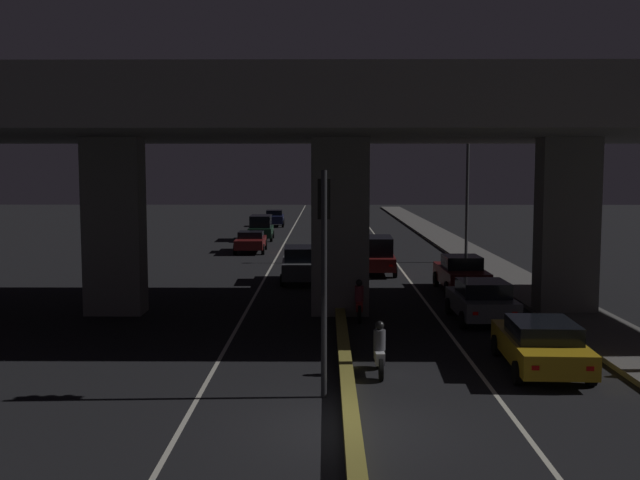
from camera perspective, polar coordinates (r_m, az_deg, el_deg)
name	(u,v)px	position (r m, az deg, el deg)	size (l,w,h in m)	color
ground_plane	(351,430)	(16.14, 2.39, -14.24)	(200.00, 200.00, 0.00)	black
lane_line_left_inner	(281,250)	(50.58, -3.03, -0.77)	(0.12, 126.00, 0.00)	beige
lane_line_right_inner	(387,250)	(50.66, 5.09, -0.77)	(0.12, 126.00, 0.00)	beige
median_divider	(334,248)	(50.47, 1.04, -0.59)	(0.35, 126.00, 0.33)	olive
sidewalk_right	(483,262)	(44.48, 12.33, -1.63)	(2.68, 126.00, 0.16)	#5B5956
elevated_overpass	(333,119)	(27.92, 0.97, 9.18)	(37.33, 13.20, 9.39)	slate
traffic_light_left_of_median	(324,244)	(17.62, 0.30, -0.30)	(0.30, 0.49, 5.41)	black
street_lamp	(463,180)	(44.32, 10.81, 4.52)	(2.14, 0.32, 8.19)	#2D2D30
car_taxi_yellow_lead	(541,344)	(21.26, 16.47, -7.59)	(2.17, 4.60, 1.39)	gold
car_grey_second	(482,300)	(27.44, 12.23, -4.52)	(2.09, 4.04, 1.48)	#515459
car_dark_red_third	(461,273)	(33.87, 10.71, -2.52)	(2.00, 4.63, 1.62)	#591414
car_dark_red_fourth	(376,254)	(39.05, 4.29, -1.09)	(2.11, 4.23, 1.94)	#591414
car_grey_lead_oncoming	(302,264)	(36.12, -1.41, -1.84)	(2.12, 4.12, 1.71)	#515459
car_dark_red_second_oncoming	(251,241)	(49.38, -5.30, -0.09)	(2.06, 4.61, 1.36)	#591414
car_dark_green_third_oncoming	(261,227)	(57.73, -4.52, 0.98)	(2.01, 4.41, 1.92)	black
car_dark_blue_fourth_oncoming	(274,218)	(71.59, -3.50, 1.69)	(1.99, 4.15, 1.55)	#141938
motorcycle_white_filtering_near	(379,352)	(20.04, 4.55, -8.50)	(0.32, 1.77, 1.45)	black
motorcycle_red_filtering_mid	(359,303)	(27.07, 3.00, -4.81)	(0.32, 1.89, 1.49)	black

